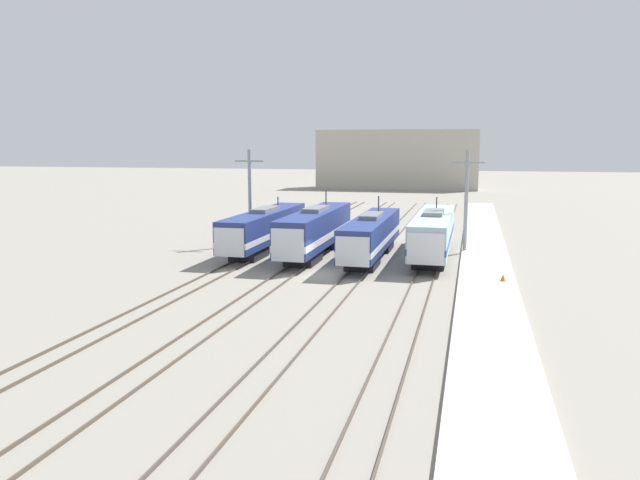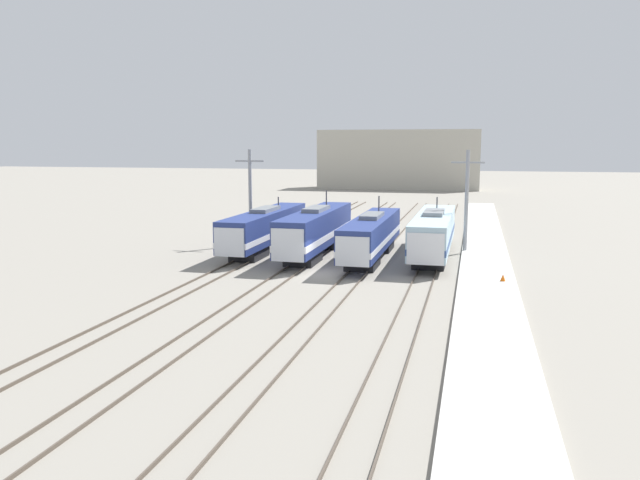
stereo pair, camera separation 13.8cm
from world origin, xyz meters
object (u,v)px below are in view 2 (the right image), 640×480
at_px(catenary_tower_right, 467,200).
at_px(traffic_cone, 503,278).
at_px(locomotive_far_left, 264,229).
at_px(locomotive_far_right, 433,234).
at_px(catenary_tower_left, 250,195).
at_px(locomotive_center_right, 371,236).
at_px(locomotive_center_left, 315,231).

xyz_separation_m(catenary_tower_right, traffic_cone, (2.84, -12.75, -4.37)).
xyz_separation_m(locomotive_far_left, traffic_cone, (21.00, -9.47, -1.53)).
height_order(locomotive_far_right, catenary_tower_right, catenary_tower_right).
relative_size(locomotive_far_left, catenary_tower_left, 1.92).
height_order(locomotive_center_right, catenary_tower_right, catenary_tower_right).
height_order(locomotive_far_right, catenary_tower_left, catenary_tower_left).
height_order(locomotive_far_left, locomotive_far_right, locomotive_far_right).
bearing_deg(traffic_cone, locomotive_center_left, 151.82).
distance_m(locomotive_far_left, traffic_cone, 23.09).
relative_size(locomotive_center_right, locomotive_far_right, 0.99).
height_order(locomotive_center_left, catenary_tower_left, catenary_tower_left).
distance_m(locomotive_far_right, catenary_tower_right, 4.93).
bearing_deg(locomotive_center_right, catenary_tower_right, 32.51).
relative_size(locomotive_center_right, traffic_cone, 36.70).
xyz_separation_m(locomotive_center_right, traffic_cone, (10.69, -7.75, -1.48)).
bearing_deg(locomotive_center_right, locomotive_far_left, 170.49).
distance_m(catenary_tower_right, traffic_cone, 13.77).
bearing_deg(locomotive_far_left, locomotive_center_left, -10.81).
relative_size(locomotive_far_right, catenary_tower_right, 1.92).
height_order(locomotive_far_left, locomotive_center_right, locomotive_center_right).
relative_size(locomotive_far_left, catenary_tower_right, 1.92).
height_order(locomotive_far_left, catenary_tower_right, catenary_tower_right).
height_order(locomotive_center_left, catenary_tower_right, catenary_tower_right).
relative_size(locomotive_center_right, catenary_tower_left, 1.90).
relative_size(locomotive_center_left, traffic_cone, 36.80).
distance_m(locomotive_far_right, catenary_tower_left, 18.42).
relative_size(locomotive_far_left, locomotive_center_right, 1.01).
xyz_separation_m(catenary_tower_left, traffic_cone, (23.49, -12.75, -4.37)).
bearing_deg(locomotive_far_left, traffic_cone, -24.28).
bearing_deg(locomotive_far_left, locomotive_center_right, -9.51).
height_order(locomotive_far_right, traffic_cone, locomotive_far_right).
distance_m(catenary_tower_left, catenary_tower_right, 20.66).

